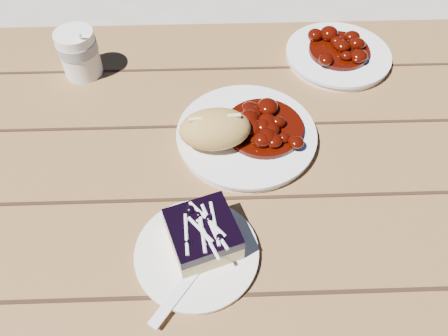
{
  "coord_description": "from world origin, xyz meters",
  "views": [
    {
      "loc": [
        0.16,
        -0.47,
        1.33
      ],
      "look_at": [
        0.18,
        -0.07,
        0.81
      ],
      "focal_mm": 35.0,
      "sensor_mm": 36.0,
      "label": 1
    }
  ],
  "objects_px": {
    "bread_roll": "(215,129)",
    "picnic_table": "(134,213)",
    "main_plate": "(246,135)",
    "second_plate": "(338,56)",
    "dessert_plate": "(197,254)",
    "blueberry_cake": "(203,234)",
    "coffee_cup": "(79,53)"
  },
  "relations": [
    {
      "from": "bread_roll",
      "to": "picnic_table",
      "type": "bearing_deg",
      "value": -170.46
    },
    {
      "from": "main_plate",
      "to": "second_plate",
      "type": "height_order",
      "value": "same"
    },
    {
      "from": "main_plate",
      "to": "bread_roll",
      "type": "distance_m",
      "value": 0.07
    },
    {
      "from": "main_plate",
      "to": "second_plate",
      "type": "xyz_separation_m",
      "value": [
        0.2,
        0.22,
        0.0
      ]
    },
    {
      "from": "bread_roll",
      "to": "dessert_plate",
      "type": "xyz_separation_m",
      "value": [
        -0.03,
        -0.21,
        -0.04
      ]
    },
    {
      "from": "picnic_table",
      "to": "blueberry_cake",
      "type": "relative_size",
      "value": 17.36
    },
    {
      "from": "bread_roll",
      "to": "second_plate",
      "type": "relative_size",
      "value": 0.57
    },
    {
      "from": "dessert_plate",
      "to": "blueberry_cake",
      "type": "bearing_deg",
      "value": 56.31
    },
    {
      "from": "coffee_cup",
      "to": "bread_roll",
      "type": "bearing_deg",
      "value": -38.98
    },
    {
      "from": "second_plate",
      "to": "coffee_cup",
      "type": "bearing_deg",
      "value": -177.13
    },
    {
      "from": "picnic_table",
      "to": "coffee_cup",
      "type": "height_order",
      "value": "coffee_cup"
    },
    {
      "from": "blueberry_cake",
      "to": "second_plate",
      "type": "distance_m",
      "value": 0.51
    },
    {
      "from": "second_plate",
      "to": "blueberry_cake",
      "type": "bearing_deg",
      "value": -123.25
    },
    {
      "from": "picnic_table",
      "to": "dessert_plate",
      "type": "distance_m",
      "value": 0.28
    },
    {
      "from": "coffee_cup",
      "to": "second_plate",
      "type": "height_order",
      "value": "coffee_cup"
    },
    {
      "from": "main_plate",
      "to": "bread_roll",
      "type": "height_order",
      "value": "bread_roll"
    },
    {
      "from": "coffee_cup",
      "to": "picnic_table",
      "type": "bearing_deg",
      "value": -68.03
    },
    {
      "from": "picnic_table",
      "to": "coffee_cup",
      "type": "bearing_deg",
      "value": 111.97
    },
    {
      "from": "main_plate",
      "to": "coffee_cup",
      "type": "xyz_separation_m",
      "value": [
        -0.32,
        0.19,
        0.04
      ]
    },
    {
      "from": "picnic_table",
      "to": "second_plate",
      "type": "height_order",
      "value": "second_plate"
    },
    {
      "from": "bread_roll",
      "to": "coffee_cup",
      "type": "xyz_separation_m",
      "value": [
        -0.26,
        0.21,
        -0.0
      ]
    },
    {
      "from": "picnic_table",
      "to": "dessert_plate",
      "type": "height_order",
      "value": "dessert_plate"
    },
    {
      "from": "picnic_table",
      "to": "dessert_plate",
      "type": "relative_size",
      "value": 11.55
    },
    {
      "from": "blueberry_cake",
      "to": "coffee_cup",
      "type": "distance_m",
      "value": 0.47
    },
    {
      "from": "blueberry_cake",
      "to": "coffee_cup",
      "type": "bearing_deg",
      "value": 101.9
    },
    {
      "from": "blueberry_cake",
      "to": "coffee_cup",
      "type": "xyz_separation_m",
      "value": [
        -0.24,
        0.4,
        0.01
      ]
    },
    {
      "from": "main_plate",
      "to": "blueberry_cake",
      "type": "bearing_deg",
      "value": -109.89
    },
    {
      "from": "bread_roll",
      "to": "blueberry_cake",
      "type": "bearing_deg",
      "value": -96.34
    },
    {
      "from": "dessert_plate",
      "to": "second_plate",
      "type": "height_order",
      "value": "second_plate"
    },
    {
      "from": "picnic_table",
      "to": "main_plate",
      "type": "height_order",
      "value": "main_plate"
    },
    {
      "from": "dessert_plate",
      "to": "second_plate",
      "type": "relative_size",
      "value": 0.83
    },
    {
      "from": "main_plate",
      "to": "bread_roll",
      "type": "relative_size",
      "value": 1.99
    }
  ]
}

